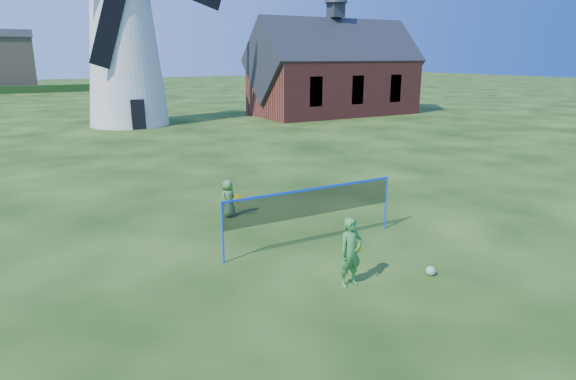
{
  "coord_description": "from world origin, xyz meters",
  "views": [
    {
      "loc": [
        -5.79,
        -10.16,
        4.84
      ],
      "look_at": [
        0.2,
        0.5,
        1.5
      ],
      "focal_mm": 30.66,
      "sensor_mm": 36.0,
      "label": 1
    }
  ],
  "objects_px": {
    "chapel": "(334,74)",
    "play_ball": "(431,271)",
    "badminton_net": "(312,203)",
    "player_girl": "(351,252)",
    "windmill": "(124,42)",
    "player_boy": "(228,198)"
  },
  "relations": [
    {
      "from": "badminton_net",
      "to": "chapel",
      "type": "bearing_deg",
      "value": 54.51
    },
    {
      "from": "badminton_net",
      "to": "player_girl",
      "type": "distance_m",
      "value": 2.54
    },
    {
      "from": "badminton_net",
      "to": "player_boy",
      "type": "distance_m",
      "value": 3.44
    },
    {
      "from": "player_girl",
      "to": "badminton_net",
      "type": "bearing_deg",
      "value": 75.82
    },
    {
      "from": "play_ball",
      "to": "player_girl",
      "type": "bearing_deg",
      "value": 164.62
    },
    {
      "from": "windmill",
      "to": "play_ball",
      "type": "distance_m",
      "value": 29.98
    },
    {
      "from": "badminton_net",
      "to": "player_girl",
      "type": "height_order",
      "value": "badminton_net"
    },
    {
      "from": "windmill",
      "to": "chapel",
      "type": "xyz_separation_m",
      "value": [
        16.78,
        -1.54,
        -2.46
      ]
    },
    {
      "from": "badminton_net",
      "to": "play_ball",
      "type": "xyz_separation_m",
      "value": [
        1.35,
        -2.98,
        -1.03
      ]
    },
    {
      "from": "chapel",
      "to": "badminton_net",
      "type": "relative_size",
      "value": 2.79
    },
    {
      "from": "badminton_net",
      "to": "play_ball",
      "type": "relative_size",
      "value": 22.95
    },
    {
      "from": "player_girl",
      "to": "player_boy",
      "type": "relative_size",
      "value": 1.3
    },
    {
      "from": "chapel",
      "to": "badminton_net",
      "type": "distance_m",
      "value": 30.68
    },
    {
      "from": "chapel",
      "to": "badminton_net",
      "type": "bearing_deg",
      "value": -125.49
    },
    {
      "from": "badminton_net",
      "to": "player_boy",
      "type": "bearing_deg",
      "value": 107.26
    },
    {
      "from": "player_boy",
      "to": "player_girl",
      "type": "bearing_deg",
      "value": 71.33
    },
    {
      "from": "player_girl",
      "to": "player_boy",
      "type": "distance_m",
      "value": 5.72
    },
    {
      "from": "chapel",
      "to": "player_girl",
      "type": "distance_m",
      "value": 33.03
    },
    {
      "from": "chapel",
      "to": "play_ball",
      "type": "distance_m",
      "value": 32.52
    },
    {
      "from": "windmill",
      "to": "player_boy",
      "type": "bearing_deg",
      "value": -94.9
    },
    {
      "from": "chapel",
      "to": "badminton_net",
      "type": "xyz_separation_m",
      "value": [
        -17.76,
        -24.91,
        -2.22
      ]
    },
    {
      "from": "windmill",
      "to": "play_ball",
      "type": "height_order",
      "value": "windmill"
    }
  ]
}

